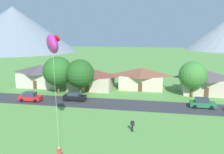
{
  "coord_description": "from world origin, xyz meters",
  "views": [
    {
      "loc": [
        6.27,
        -14.15,
        12.82
      ],
      "look_at": [
        0.63,
        15.22,
        7.23
      ],
      "focal_mm": 38.3,
      "sensor_mm": 36.0,
      "label": 1
    }
  ],
  "objects_px": {
    "house_rightmost": "(42,75)",
    "tree_near_left": "(58,71)",
    "tree_center": "(80,74)",
    "parked_car_red_mid_west": "(30,97)",
    "tree_left_of_center": "(193,75)",
    "kite_flyer_with_kite": "(53,45)",
    "house_left_center": "(141,78)",
    "parked_car_green_west_end": "(202,103)",
    "house_leftmost": "(91,78)",
    "house_right_center": "(203,81)",
    "parked_car_black_mid_east": "(75,96)",
    "watcher_person": "(132,125)"
  },
  "relations": [
    {
      "from": "tree_near_left",
      "to": "parked_car_black_mid_east",
      "type": "height_order",
      "value": "tree_near_left"
    },
    {
      "from": "parked_car_black_mid_east",
      "to": "watcher_person",
      "type": "relative_size",
      "value": 2.52
    },
    {
      "from": "kite_flyer_with_kite",
      "to": "parked_car_red_mid_west",
      "type": "bearing_deg",
      "value": 127.65
    },
    {
      "from": "house_leftmost",
      "to": "tree_near_left",
      "type": "distance_m",
      "value": 8.36
    },
    {
      "from": "house_rightmost",
      "to": "tree_left_of_center",
      "type": "height_order",
      "value": "tree_left_of_center"
    },
    {
      "from": "house_rightmost",
      "to": "parked_car_red_mid_west",
      "type": "height_order",
      "value": "house_rightmost"
    },
    {
      "from": "kite_flyer_with_kite",
      "to": "watcher_person",
      "type": "relative_size",
      "value": 7.61
    },
    {
      "from": "parked_car_red_mid_west",
      "to": "watcher_person",
      "type": "height_order",
      "value": "parked_car_red_mid_west"
    },
    {
      "from": "parked_car_black_mid_east",
      "to": "parked_car_red_mid_west",
      "type": "bearing_deg",
      "value": -166.57
    },
    {
      "from": "house_left_center",
      "to": "house_rightmost",
      "type": "relative_size",
      "value": 0.99
    },
    {
      "from": "parked_car_green_west_end",
      "to": "parked_car_black_mid_east",
      "type": "xyz_separation_m",
      "value": [
        -23.08,
        0.05,
        0.0
      ]
    },
    {
      "from": "tree_left_of_center",
      "to": "house_right_center",
      "type": "bearing_deg",
      "value": 55.59
    },
    {
      "from": "house_left_center",
      "to": "parked_car_green_west_end",
      "type": "relative_size",
      "value": 2.47
    },
    {
      "from": "house_rightmost",
      "to": "kite_flyer_with_kite",
      "type": "bearing_deg",
      "value": -60.22
    },
    {
      "from": "parked_car_green_west_end",
      "to": "parked_car_red_mid_west",
      "type": "distance_m",
      "value": 31.22
    },
    {
      "from": "house_rightmost",
      "to": "parked_car_black_mid_east",
      "type": "height_order",
      "value": "house_rightmost"
    },
    {
      "from": "house_rightmost",
      "to": "parked_car_green_west_end",
      "type": "relative_size",
      "value": 2.5
    },
    {
      "from": "house_rightmost",
      "to": "parked_car_red_mid_west",
      "type": "bearing_deg",
      "value": -72.09
    },
    {
      "from": "tree_left_of_center",
      "to": "house_left_center",
      "type": "bearing_deg",
      "value": 150.94
    },
    {
      "from": "tree_center",
      "to": "parked_car_red_mid_west",
      "type": "bearing_deg",
      "value": -140.17
    },
    {
      "from": "tree_near_left",
      "to": "parked_car_red_mid_west",
      "type": "height_order",
      "value": "tree_near_left"
    },
    {
      "from": "house_rightmost",
      "to": "parked_car_red_mid_west",
      "type": "xyz_separation_m",
      "value": [
        4.15,
        -12.85,
        -1.84
      ]
    },
    {
      "from": "house_right_center",
      "to": "tree_left_of_center",
      "type": "height_order",
      "value": "tree_left_of_center"
    },
    {
      "from": "house_right_center",
      "to": "parked_car_red_mid_west",
      "type": "bearing_deg",
      "value": -158.48
    },
    {
      "from": "tree_center",
      "to": "parked_car_red_mid_west",
      "type": "height_order",
      "value": "tree_center"
    },
    {
      "from": "house_right_center",
      "to": "kite_flyer_with_kite",
      "type": "relative_size",
      "value": 0.74
    },
    {
      "from": "parked_car_green_west_end",
      "to": "watcher_person",
      "type": "bearing_deg",
      "value": -131.32
    },
    {
      "from": "house_left_center",
      "to": "parked_car_red_mid_west",
      "type": "height_order",
      "value": "house_left_center"
    },
    {
      "from": "kite_flyer_with_kite",
      "to": "tree_near_left",
      "type": "bearing_deg",
      "value": 112.9
    },
    {
      "from": "tree_left_of_center",
      "to": "house_rightmost",
      "type": "bearing_deg",
      "value": 173.47
    },
    {
      "from": "house_left_center",
      "to": "house_rightmost",
      "type": "bearing_deg",
      "value": -175.43
    },
    {
      "from": "house_rightmost",
      "to": "tree_center",
      "type": "bearing_deg",
      "value": -28.31
    },
    {
      "from": "house_right_center",
      "to": "tree_center",
      "type": "xyz_separation_m",
      "value": [
        -25.43,
        -6.63,
        1.89
      ]
    },
    {
      "from": "tree_near_left",
      "to": "parked_car_red_mid_west",
      "type": "relative_size",
      "value": 1.86
    },
    {
      "from": "tree_near_left",
      "to": "watcher_person",
      "type": "height_order",
      "value": "tree_near_left"
    },
    {
      "from": "house_leftmost",
      "to": "kite_flyer_with_kite",
      "type": "bearing_deg",
      "value": -82.15
    },
    {
      "from": "tree_near_left",
      "to": "parked_car_black_mid_east",
      "type": "distance_m",
      "value": 8.08
    },
    {
      "from": "house_leftmost",
      "to": "parked_car_black_mid_east",
      "type": "distance_m",
      "value": 10.49
    },
    {
      "from": "kite_flyer_with_kite",
      "to": "tree_center",
      "type": "bearing_deg",
      "value": 101.72
    },
    {
      "from": "tree_center",
      "to": "kite_flyer_with_kite",
      "type": "height_order",
      "value": "kite_flyer_with_kite"
    },
    {
      "from": "house_rightmost",
      "to": "kite_flyer_with_kite",
      "type": "height_order",
      "value": "kite_flyer_with_kite"
    },
    {
      "from": "house_left_center",
      "to": "parked_car_green_west_end",
      "type": "xyz_separation_m",
      "value": [
        11.4,
        -12.88,
        -1.63
      ]
    },
    {
      "from": "parked_car_black_mid_east",
      "to": "house_leftmost",
      "type": "bearing_deg",
      "value": 87.73
    },
    {
      "from": "tree_left_of_center",
      "to": "watcher_person",
      "type": "xyz_separation_m",
      "value": [
        -9.91,
        -19.27,
        -3.61
      ]
    },
    {
      "from": "house_leftmost",
      "to": "house_rightmost",
      "type": "distance_m",
      "value": 12.66
    },
    {
      "from": "house_rightmost",
      "to": "parked_car_black_mid_east",
      "type": "bearing_deg",
      "value": -41.75
    },
    {
      "from": "house_right_center",
      "to": "tree_left_of_center",
      "type": "xyz_separation_m",
      "value": [
        -2.86,
        -4.17,
        1.87
      ]
    },
    {
      "from": "house_leftmost",
      "to": "house_right_center",
      "type": "relative_size",
      "value": 1.1
    },
    {
      "from": "tree_left_of_center",
      "to": "tree_near_left",
      "type": "bearing_deg",
      "value": -175.28
    },
    {
      "from": "house_rightmost",
      "to": "tree_near_left",
      "type": "xyz_separation_m",
      "value": [
        6.97,
        -6.22,
        2.09
      ]
    }
  ]
}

